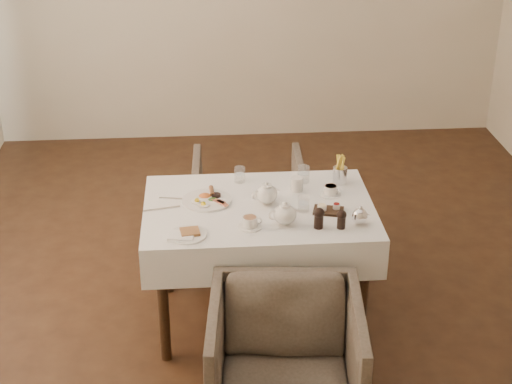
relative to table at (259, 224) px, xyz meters
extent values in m
plane|color=black|center=(0.15, 0.40, -0.64)|extent=(5.00, 5.00, 0.00)
plane|color=beige|center=(0.15, -2.10, 0.81)|extent=(4.50, 0.00, 4.50)
cube|color=black|center=(0.00, 0.00, 0.08)|extent=(1.20, 0.80, 0.04)
cube|color=white|center=(0.00, 0.00, 0.00)|extent=(1.28, 0.88, 0.23)
cylinder|color=black|center=(-0.54, 0.34, -0.29)|extent=(0.06, 0.06, 0.70)
cylinder|color=black|center=(0.54, 0.34, -0.29)|extent=(0.06, 0.06, 0.70)
cylinder|color=black|center=(-0.54, -0.34, -0.29)|extent=(0.06, 0.06, 0.70)
cylinder|color=black|center=(0.54, -0.34, -0.29)|extent=(0.06, 0.06, 0.70)
imported|color=#463E33|center=(0.06, -0.86, -0.30)|extent=(0.79, 0.81, 0.68)
imported|color=#463E33|center=(-0.01, 0.78, -0.30)|extent=(0.76, 0.78, 0.68)
cylinder|color=white|center=(-0.29, 0.08, 0.12)|extent=(0.28, 0.28, 0.01)
ellipsoid|color=orange|center=(-0.30, 0.13, 0.14)|extent=(0.07, 0.06, 0.02)
cylinder|color=brown|center=(-0.26, 0.17, 0.14)|extent=(0.03, 0.10, 0.03)
cylinder|color=black|center=(-0.23, 0.12, 0.13)|extent=(0.05, 0.05, 0.02)
cube|color=maroon|center=(-0.21, 0.03, 0.13)|extent=(0.09, 0.09, 0.01)
ellipsoid|color=#264C19|center=(-0.25, 0.08, 0.13)|extent=(0.06, 0.05, 0.02)
cylinder|color=white|center=(-0.39, -0.31, 0.12)|extent=(0.20, 0.20, 0.01)
cube|color=brown|center=(-0.38, -0.29, 0.13)|extent=(0.11, 0.11, 0.01)
cube|color=white|center=(-0.43, -0.33, 0.13)|extent=(0.15, 0.12, 0.02)
cylinder|color=white|center=(0.23, 0.17, 0.16)|extent=(0.07, 0.07, 0.08)
cylinder|color=white|center=(-0.07, -0.24, 0.12)|extent=(0.13, 0.13, 0.01)
cylinder|color=white|center=(-0.07, -0.24, 0.15)|extent=(0.08, 0.08, 0.05)
cylinder|color=#A6704B|center=(-0.07, -0.24, 0.18)|extent=(0.07, 0.07, 0.00)
cylinder|color=white|center=(0.42, 0.11, 0.12)|extent=(0.12, 0.12, 0.01)
cylinder|color=white|center=(0.42, 0.11, 0.15)|extent=(0.10, 0.10, 0.05)
cylinder|color=#A6704B|center=(0.42, 0.11, 0.17)|extent=(0.07, 0.07, 0.00)
cylinder|color=silver|center=(-0.09, 0.32, 0.16)|extent=(0.07, 0.07, 0.09)
cylinder|color=silver|center=(0.24, -0.08, 0.16)|extent=(0.07, 0.07, 0.09)
cylinder|color=silver|center=(0.29, 0.29, 0.17)|extent=(0.09, 0.09, 0.10)
cube|color=black|center=(0.38, -0.10, 0.12)|extent=(0.18, 0.15, 0.01)
cylinder|color=white|center=(0.34, -0.10, 0.14)|extent=(0.05, 0.05, 0.03)
cylinder|color=maroon|center=(0.42, -0.09, 0.14)|extent=(0.04, 0.04, 0.03)
cylinder|color=silver|center=(0.50, 0.26, 0.17)|extent=(0.08, 0.08, 0.10)
cube|color=silver|center=(-0.46, 0.12, 0.12)|extent=(0.19, 0.05, 0.00)
cube|color=silver|center=(-0.54, 0.00, 0.12)|extent=(0.20, 0.06, 0.00)
camera|label=1|loc=(-0.31, -3.85, 2.13)|focal=55.00mm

